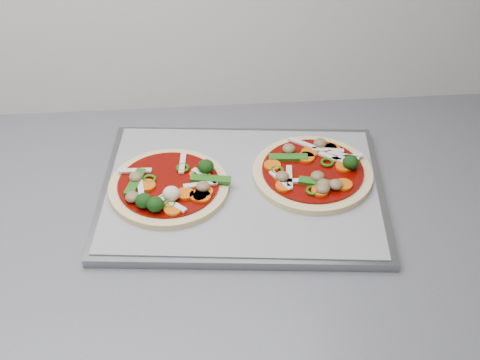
{
  "coord_description": "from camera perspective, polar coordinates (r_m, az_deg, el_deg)",
  "views": [
    {
      "loc": [
        -0.55,
        0.62,
        1.54
      ],
      "look_at": [
        -0.49,
        1.36,
        0.93
      ],
      "focal_mm": 50.0,
      "sensor_mm": 36.0,
      "label": 1
    }
  ],
  "objects": [
    {
      "name": "pizza_right",
      "position": [
        0.99,
        6.28,
        0.7
      ],
      "size": [
        0.18,
        0.18,
        0.03
      ],
      "rotation": [
        0.0,
        0.0,
        -0.02
      ],
      "color": "#E2BB81",
      "rests_on": "parchment"
    },
    {
      "name": "parchment",
      "position": [
        0.97,
        0.18,
        -0.61
      ],
      "size": [
        0.42,
        0.32,
        0.0
      ],
      "primitive_type": "cube",
      "rotation": [
        0.0,
        0.0,
        -0.11
      ],
      "color": "#97979C",
      "rests_on": "baking_tray"
    },
    {
      "name": "baking_tray",
      "position": [
        0.97,
        0.18,
        -0.96
      ],
      "size": [
        0.43,
        0.34,
        0.01
      ],
      "primitive_type": "cube",
      "rotation": [
        0.0,
        0.0,
        -0.1
      ],
      "color": "gray",
      "rests_on": "countertop"
    },
    {
      "name": "pizza_left",
      "position": [
        0.96,
        -6.08,
        -0.6
      ],
      "size": [
        0.22,
        0.22,
        0.03
      ],
      "rotation": [
        0.0,
        0.0,
        0.31
      ],
      "color": "#E2BB81",
      "rests_on": "parchment"
    }
  ]
}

